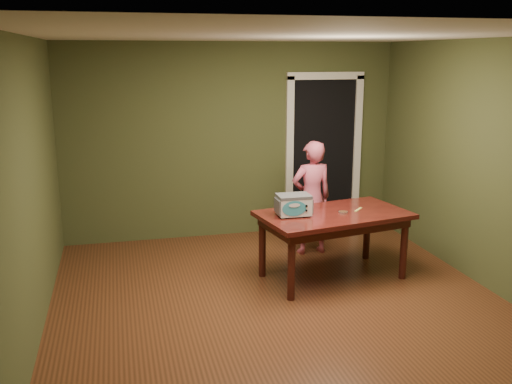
# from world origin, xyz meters

# --- Properties ---
(floor) EXTENTS (5.00, 5.00, 0.00)m
(floor) POSITION_xyz_m (0.00, 0.00, 0.00)
(floor) COLOR brown
(floor) RESTS_ON ground
(room_shell) EXTENTS (4.52, 5.02, 2.61)m
(room_shell) POSITION_xyz_m (0.00, 0.00, 1.71)
(room_shell) COLOR #3D4525
(room_shell) RESTS_ON ground
(doorway) EXTENTS (1.10, 0.66, 2.25)m
(doorway) POSITION_xyz_m (1.30, 2.78, 1.06)
(doorway) COLOR black
(doorway) RESTS_ON ground
(dining_table) EXTENTS (1.74, 1.17, 0.75)m
(dining_table) POSITION_xyz_m (0.76, 0.67, 0.65)
(dining_table) COLOR #3B100D
(dining_table) RESTS_ON floor
(toy_oven) EXTENTS (0.38, 0.26, 0.23)m
(toy_oven) POSITION_xyz_m (0.29, 0.66, 0.88)
(toy_oven) COLOR #4C4F54
(toy_oven) RESTS_ON dining_table
(baking_pan) EXTENTS (0.10, 0.10, 0.02)m
(baking_pan) POSITION_xyz_m (0.85, 0.62, 0.76)
(baking_pan) COLOR silver
(baking_pan) RESTS_ON dining_table
(spatula) EXTENTS (0.14, 0.15, 0.01)m
(spatula) POSITION_xyz_m (1.06, 0.71, 0.75)
(spatula) COLOR #D9D05E
(spatula) RESTS_ON dining_table
(child) EXTENTS (0.54, 0.37, 1.42)m
(child) POSITION_xyz_m (0.79, 1.50, 0.71)
(child) COLOR #CA536D
(child) RESTS_ON floor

